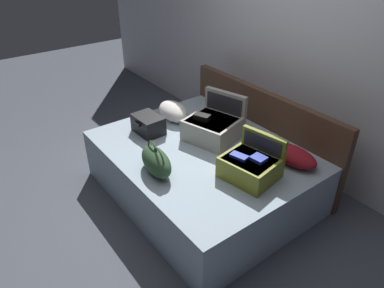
# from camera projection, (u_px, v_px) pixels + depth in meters

# --- Properties ---
(ground_plane) EXTENTS (12.00, 12.00, 0.00)m
(ground_plane) POSITION_uv_depth(u_px,v_px,m) (170.00, 207.00, 3.58)
(ground_plane) COLOR #4C515B
(back_wall) EXTENTS (8.00, 0.10, 2.60)m
(back_wall) POSITION_uv_depth(u_px,v_px,m) (296.00, 50.00, 3.75)
(back_wall) COLOR silver
(back_wall) RESTS_ON ground
(bed) EXTENTS (2.06, 1.60, 0.54)m
(bed) POSITION_uv_depth(u_px,v_px,m) (201.00, 171.00, 3.64)
(bed) COLOR #99ADBC
(bed) RESTS_ON ground
(headboard) EXTENTS (2.10, 0.08, 0.93)m
(headboard) POSITION_uv_depth(u_px,v_px,m) (261.00, 130.00, 3.97)
(headboard) COLOR #4C3323
(headboard) RESTS_ON ground
(hard_case_large) EXTENTS (0.60, 0.60, 0.43)m
(hard_case_large) POSITION_uv_depth(u_px,v_px,m) (214.00, 126.00, 3.62)
(hard_case_large) COLOR gray
(hard_case_large) RESTS_ON bed
(hard_case_medium) EXTENTS (0.50, 0.47, 0.36)m
(hard_case_medium) POSITION_uv_depth(u_px,v_px,m) (251.00, 165.00, 3.06)
(hard_case_medium) COLOR olive
(hard_case_medium) RESTS_ON bed
(hard_case_small) EXTENTS (0.34, 0.27, 0.19)m
(hard_case_small) POSITION_uv_depth(u_px,v_px,m) (148.00, 124.00, 3.73)
(hard_case_small) COLOR black
(hard_case_small) RESTS_ON bed
(duffel_bag) EXTENTS (0.47, 0.27, 0.28)m
(duffel_bag) POSITION_uv_depth(u_px,v_px,m) (156.00, 161.00, 3.11)
(duffel_bag) COLOR #2D4C2D
(duffel_bag) RESTS_ON bed
(pillow_near_headboard) EXTENTS (0.49, 0.33, 0.19)m
(pillow_near_headboard) POSITION_uv_depth(u_px,v_px,m) (173.00, 111.00, 4.00)
(pillow_near_headboard) COLOR white
(pillow_near_headboard) RESTS_ON bed
(pillow_center_head) EXTENTS (0.51, 0.28, 0.15)m
(pillow_center_head) POSITION_uv_depth(u_px,v_px,m) (292.00, 155.00, 3.27)
(pillow_center_head) COLOR maroon
(pillow_center_head) RESTS_ON bed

